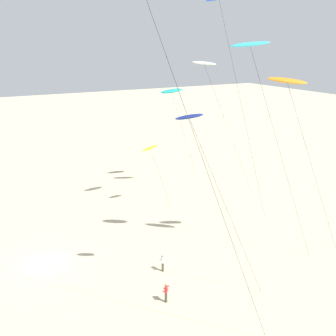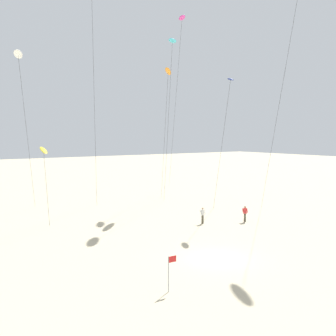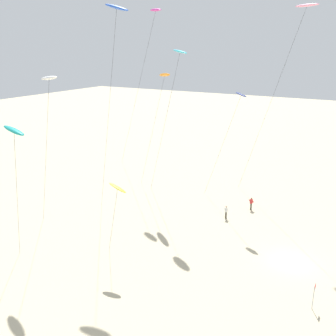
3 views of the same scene
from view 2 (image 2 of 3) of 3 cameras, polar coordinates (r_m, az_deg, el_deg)
The scene contains 10 objects.
ground_plane at distance 30.07m, azimuth 7.07°, elevation -12.78°, with size 260.00×260.00×0.00m, color beige.
kite_white at distance 46.28m, azimuth -20.73°, elevation 14.93°, with size 4.02×8.08×17.89m.
kite_cyan at distance 47.92m, azimuth 0.63°, elevation 17.63°, with size 4.39×8.01×20.22m.
kite_orange at distance 50.64m, azimuth 0.01°, elevation 13.59°, with size 4.21×7.48×17.35m.
kite_navy at distance 43.10m, azimuth 8.93°, elevation 12.09°, with size 3.53×6.69×15.18m.
kite_yellow at distance 38.22m, azimuth -17.45°, elevation 2.35°, with size 1.53×3.36×8.07m.
kite_magenta at distance 59.33m, azimuth 2.01°, elevation 20.52°, with size 6.23×12.21×25.62m.
kite_flyer_nearest at distance 42.18m, azimuth 11.00°, elevation -6.43°, with size 0.73×0.72×1.67m.
kite_flyer_middle at distance 40.77m, azimuth 4.99°, elevation -6.75°, with size 0.58×0.55×1.67m.
marker_flag at distance 23.57m, azimuth 0.36°, elevation -13.96°, with size 0.57×0.05×2.10m.
Camera 2 is at (-18.99, -21.47, 9.11)m, focal length 42.41 mm.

